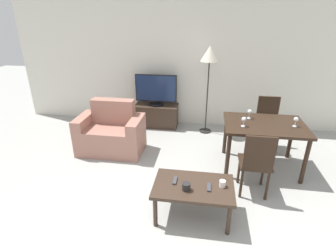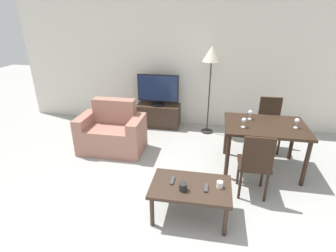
% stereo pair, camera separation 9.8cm
% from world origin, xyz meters
% --- Properties ---
extents(ground_plane, '(18.00, 18.00, 0.00)m').
position_xyz_m(ground_plane, '(0.00, 0.00, 0.00)').
color(ground_plane, '#9E9E99').
extents(wall_back, '(7.55, 0.06, 2.70)m').
position_xyz_m(wall_back, '(0.00, 3.46, 1.35)').
color(wall_back, silver).
rests_on(wall_back, ground_plane).
extents(armchair, '(1.10, 0.65, 0.88)m').
position_xyz_m(armchair, '(-1.30, 1.97, 0.32)').
color(armchair, '#9E6B5B').
rests_on(armchair, ground_plane).
extents(tv_stand, '(0.90, 0.41, 0.47)m').
position_xyz_m(tv_stand, '(-0.74, 3.18, 0.24)').
color(tv_stand, '#38281E').
rests_on(tv_stand, ground_plane).
extents(tv, '(0.85, 0.30, 0.64)m').
position_xyz_m(tv, '(-0.74, 3.18, 0.79)').
color(tv, black).
rests_on(tv, tv_stand).
extents(coffee_table, '(0.92, 0.58, 0.44)m').
position_xyz_m(coffee_table, '(0.21, 0.56, 0.38)').
color(coffee_table, '#38281E').
rests_on(coffee_table, ground_plane).
extents(dining_table, '(1.17, 0.86, 0.74)m').
position_xyz_m(dining_table, '(1.18, 1.81, 0.65)').
color(dining_table, black).
rests_on(dining_table, ground_plane).
extents(dining_chair_near, '(0.40, 0.40, 0.91)m').
position_xyz_m(dining_chair_near, '(0.97, 1.08, 0.51)').
color(dining_chair_near, black).
rests_on(dining_chair_near, ground_plane).
extents(dining_chair_far, '(0.40, 0.40, 0.91)m').
position_xyz_m(dining_chair_far, '(1.39, 2.55, 0.51)').
color(dining_chair_far, black).
rests_on(dining_chair_far, ground_plane).
extents(floor_lamp, '(0.34, 0.34, 1.71)m').
position_xyz_m(floor_lamp, '(0.31, 3.03, 1.48)').
color(floor_lamp, black).
rests_on(floor_lamp, ground_plane).
extents(remote_primary, '(0.04, 0.15, 0.02)m').
position_xyz_m(remote_primary, '(0.39, 0.53, 0.45)').
color(remote_primary, '#38383D').
rests_on(remote_primary, coffee_table).
extents(remote_secondary, '(0.04, 0.15, 0.02)m').
position_xyz_m(remote_secondary, '(-0.01, 0.61, 0.45)').
color(remote_secondary, '#38383D').
rests_on(remote_secondary, coffee_table).
extents(cup_white_near, '(0.09, 0.09, 0.09)m').
position_xyz_m(cup_white_near, '(0.13, 0.46, 0.48)').
color(cup_white_near, black).
rests_on(cup_white_near, coffee_table).
extents(cup_colored_far, '(0.07, 0.07, 0.08)m').
position_xyz_m(cup_colored_far, '(0.53, 0.58, 0.47)').
color(cup_colored_far, white).
rests_on(cup_colored_far, coffee_table).
extents(wine_glass_left, '(0.07, 0.07, 0.15)m').
position_xyz_m(wine_glass_left, '(0.85, 1.66, 0.84)').
color(wine_glass_left, silver).
rests_on(wine_glass_left, dining_table).
extents(wine_glass_center, '(0.07, 0.07, 0.15)m').
position_xyz_m(wine_glass_center, '(0.97, 1.99, 0.84)').
color(wine_glass_center, silver).
rests_on(wine_glass_center, dining_table).
extents(wine_glass_right, '(0.07, 0.07, 0.15)m').
position_xyz_m(wine_glass_right, '(1.58, 1.77, 0.84)').
color(wine_glass_right, silver).
rests_on(wine_glass_right, dining_table).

